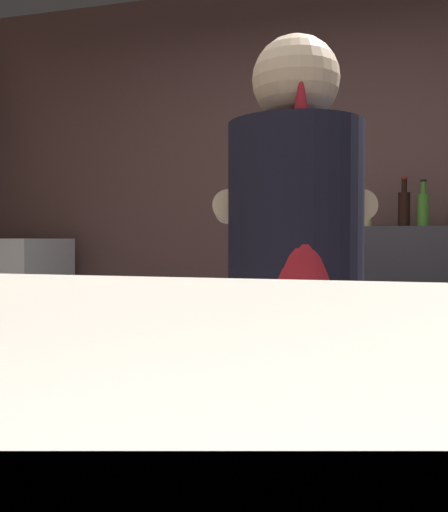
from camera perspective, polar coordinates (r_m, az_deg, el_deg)
name	(u,v)px	position (r m, az deg, el deg)	size (l,w,h in m)	color
wall_back	(348,202)	(3.50, 12.53, 5.39)	(5.20, 0.10, 2.70)	brown
prep_counter	(428,448)	(1.98, 20.13, -17.99)	(2.10, 0.60, 0.93)	#493835
back_shelf	(403,335)	(3.25, 17.83, -7.69)	(0.99, 0.36, 1.19)	#3D3C43
mini_fridge	(13,327)	(3.83, -20.79, -6.78)	(0.58, 0.58, 1.13)	white
bartender	(295,310)	(1.43, 7.29, -5.54)	(0.49, 0.55, 1.64)	#2F2D35
mixing_bowl	(204,290)	(1.86, -2.05, -3.54)	(0.21, 0.21, 0.06)	slate
chefs_knife	(404,302)	(1.82, 17.96, -4.53)	(0.24, 0.03, 0.01)	silver
bottle_hot_sauce	(365,213)	(3.17, 14.22, 4.28)	(0.07, 0.07, 0.19)	#CAC879
bottle_soy	(404,207)	(3.20, 17.94, 4.76)	(0.06, 0.06, 0.27)	black
bottle_olive_oil	(423,208)	(3.18, 19.69, 4.63)	(0.06, 0.06, 0.25)	#45842C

